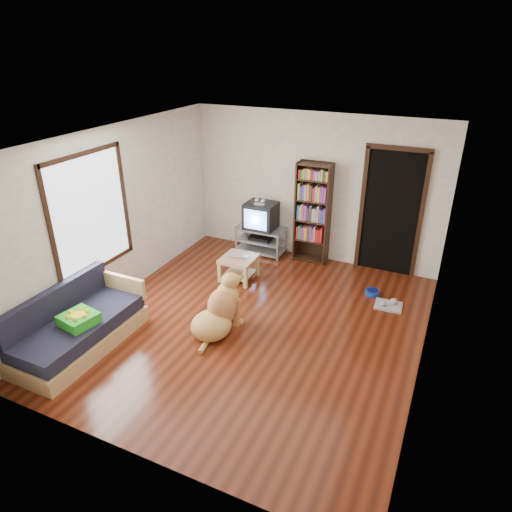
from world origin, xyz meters
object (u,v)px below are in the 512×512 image
at_px(tv_stand, 261,239).
at_px(crt_tv, 261,215).
at_px(laptop, 238,257).
at_px(sofa, 78,329).
at_px(dog, 219,312).
at_px(grey_rag, 388,306).
at_px(green_cushion, 79,319).
at_px(bookshelf, 313,208).
at_px(coffee_table, 239,264).
at_px(dog_bowl, 372,292).

bearing_deg(tv_stand, crt_tv, 90.00).
bearing_deg(laptop, sofa, -123.20).
distance_m(sofa, dog, 1.84).
bearing_deg(tv_stand, grey_rag, -20.41).
height_order(crt_tv, dog, crt_tv).
xyz_separation_m(green_cushion, bookshelf, (1.80, 3.80, 0.51)).
bearing_deg(bookshelf, crt_tv, -175.68).
bearing_deg(sofa, green_cushion, -29.77).
bearing_deg(coffee_table, grey_rag, 3.65).
bearing_deg(coffee_table, laptop, -90.00).
bearing_deg(laptop, dog, -83.06).
relative_size(dog_bowl, grey_rag, 0.55).
xyz_separation_m(laptop, sofa, (-1.07, -2.49, -0.15)).
distance_m(green_cushion, dog, 1.79).
bearing_deg(dog_bowl, tv_stand, 162.75).
bearing_deg(tv_stand, green_cushion, -102.93).
xyz_separation_m(laptop, grey_rag, (2.46, 0.19, -0.40)).
xyz_separation_m(dog_bowl, dog, (-1.72, -1.88, 0.27)).
relative_size(bookshelf, sofa, 1.00).
xyz_separation_m(grey_rag, crt_tv, (-2.55, 0.97, 0.73)).
xyz_separation_m(grey_rag, dog, (-2.02, -1.63, 0.30)).
bearing_deg(dog, grey_rag, 38.94).
distance_m(tv_stand, bookshelf, 1.20).
bearing_deg(sofa, tv_stand, 74.98).
xyz_separation_m(green_cushion, sofa, (-0.12, 0.07, -0.23)).
bearing_deg(green_cushion, dog, 49.59).
distance_m(crt_tv, dog, 2.69).
bearing_deg(crt_tv, laptop, -85.20).
xyz_separation_m(sofa, coffee_table, (1.07, 2.52, 0.02)).
bearing_deg(grey_rag, green_cushion, -141.04).
height_order(laptop, dog_bowl, laptop).
distance_m(laptop, coffee_table, 0.14).
bearing_deg(crt_tv, green_cushion, -102.86).
bearing_deg(sofa, grey_rag, 37.24).
bearing_deg(grey_rag, sofa, -142.76).
distance_m(sofa, coffee_table, 2.74).
bearing_deg(grey_rag, coffee_table, -176.35).
distance_m(dog_bowl, tv_stand, 2.37).
relative_size(laptop, dog_bowl, 1.46).
bearing_deg(grey_rag, crt_tv, 159.16).
xyz_separation_m(dog_bowl, tv_stand, (-2.25, 0.70, 0.23)).
bearing_deg(green_cushion, coffee_table, 80.54).
distance_m(laptop, crt_tv, 1.21).
bearing_deg(bookshelf, laptop, -124.72).
height_order(dog_bowl, grey_rag, dog_bowl).
height_order(crt_tv, bookshelf, bookshelf).
bearing_deg(tv_stand, dog, -78.27).
relative_size(green_cushion, dog_bowl, 1.82).
height_order(grey_rag, tv_stand, tv_stand).
xyz_separation_m(grey_rag, tv_stand, (-2.55, 0.95, 0.25)).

